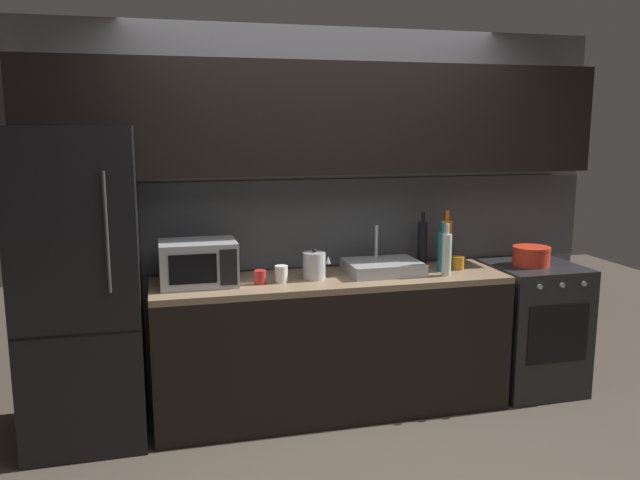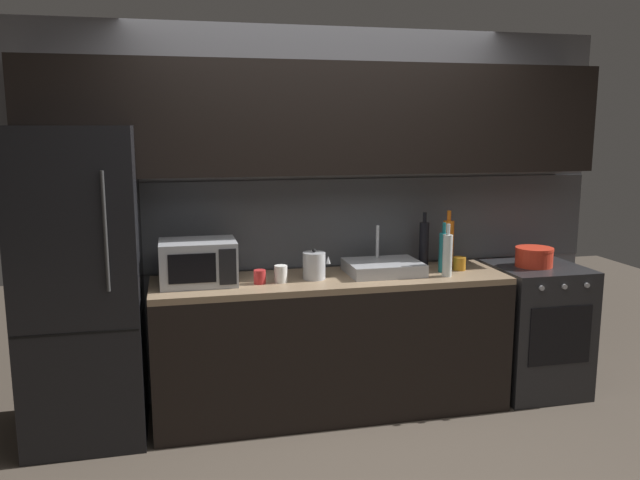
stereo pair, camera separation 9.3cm
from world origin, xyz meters
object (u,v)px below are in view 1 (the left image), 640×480
Objects in this scene: wine_bottle_teal at (442,251)px; mug_red at (260,277)px; wine_bottle_clear at (447,254)px; wine_bottle_orange at (446,242)px; wine_bottle_dark at (422,243)px; oven_range at (532,327)px; cooking_pot at (531,256)px; mug_amber at (458,263)px; microwave at (198,263)px; kettle at (314,266)px; mug_white at (281,274)px; refrigerator at (81,287)px.

mug_red is (-1.23, -0.05, -0.09)m from wine_bottle_teal.
wine_bottle_orange is at bearing 65.08° from wine_bottle_clear.
oven_range is at bearing -14.58° from wine_bottle_dark.
oven_range is 0.96m from wine_bottle_clear.
wine_bottle_teal is 1.23m from mug_red.
wine_bottle_orange reaches higher than cooking_pot.
wine_bottle_orange reaches higher than mug_amber.
wine_bottle_clear is (1.57, -0.16, 0.01)m from microwave.
cooking_pot is at bearing -12.55° from wine_bottle_orange.
wine_bottle_dark is 1.13× the size of wine_bottle_teal.
wine_bottle_teal reaches higher than microwave.
kettle is 0.86m from wine_bottle_dark.
wine_bottle_clear is 3.21× the size of mug_white.
microwave is 5.37× the size of mug_red.
mug_amber is at bearing 43.97° from wine_bottle_clear.
refrigerator reaches higher than cooking_pot.
mug_white is (-1.82, -0.06, 0.50)m from oven_range.
mug_amber is at bearing 0.30° from refrigerator.
refrigerator is 9.54× the size of kettle.
oven_range is (3.00, -0.00, -0.48)m from refrigerator.
wine_bottle_dark is at bearing 164.77° from cooking_pot.
microwave is 0.51m from mug_white.
oven_range is 2.72× the size of wine_bottle_teal.
microwave is at bearing 171.47° from mug_white.
wine_bottle_orange is at bearing 3.13° from refrigerator.
mug_white is at bearing -2.74° from refrigerator.
mug_amber is (1.01, 0.03, -0.04)m from kettle.
wine_bottle_teal is at bearing 2.28° from mug_red.
cooking_pot is (2.96, 0.00, 0.04)m from refrigerator.
wine_bottle_teal is 3.86× the size of mug_red.
wine_bottle_dark is 0.96× the size of wine_bottle_orange.
wine_bottle_dark is 1.08m from mug_white.
kettle is 1.84× the size of mug_white.
cooking_pot is (1.91, 0.06, 0.02)m from mug_red.
cooking_pot is (-0.04, 0.00, 0.52)m from oven_range.
kettle is (-1.60, -0.01, 0.54)m from oven_range.
kettle is at bearing -171.48° from wine_bottle_orange.
kettle is at bearing -2.74° from microwave.
wine_bottle_orange is (0.97, 0.15, 0.08)m from kettle.
wine_bottle_orange reaches higher than microwave.
microwave is 0.39m from mug_red.
mug_red is at bearing -12.57° from microwave.
wine_bottle_clear is (-0.75, -0.14, 0.59)m from oven_range.
microwave is 1.35× the size of wine_bottle_clear.
wine_bottle_dark reaches higher than mug_white.
wine_bottle_teal reaches higher than mug_amber.
wine_bottle_dark is 0.28m from mug_amber.
oven_range is 8.48× the size of mug_white.
microwave reaches higher than mug_amber.
oven_range is at bearing -11.90° from wine_bottle_orange.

